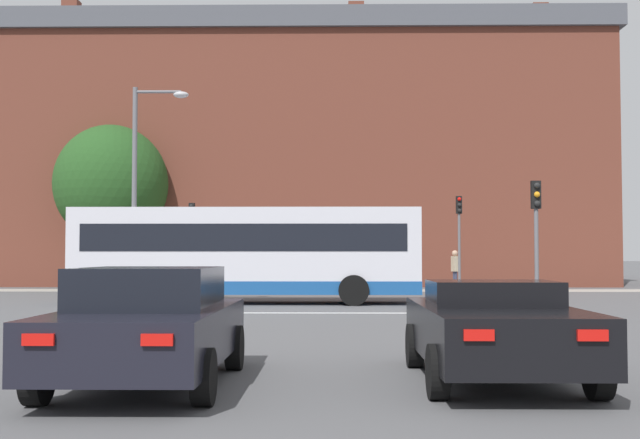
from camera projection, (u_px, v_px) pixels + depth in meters
name	position (u px, v px, depth m)	size (l,w,h in m)	color
stop_line_strip	(325.00, 313.00, 22.75)	(9.15, 0.30, 0.01)	silver
far_pavement	(328.00, 290.00, 36.97)	(70.17, 2.50, 0.01)	#A09B91
brick_civic_building	(306.00, 161.00, 47.75)	(33.12, 14.43, 16.24)	brown
car_saloon_left	(149.00, 325.00, 10.20)	(2.06, 4.52, 1.50)	black
car_roadster_right	(494.00, 329.00, 10.52)	(2.06, 4.32, 1.31)	black
bus_crossing_lead	(247.00, 252.00, 27.28)	(11.65, 2.65, 3.22)	silver
traffic_light_near_right	(536.00, 223.00, 22.86)	(0.26, 0.31, 3.77)	slate
traffic_light_far_right	(459.00, 227.00, 36.31)	(0.26, 0.31, 4.31)	slate
traffic_light_far_left	(192.00, 232.00, 36.18)	(0.26, 0.31, 3.99)	slate
street_lamp_junction	(143.00, 172.00, 26.32)	(1.85, 0.36, 7.18)	slate
pedestrian_waiting	(455.00, 267.00, 36.60)	(0.32, 0.45, 1.86)	#333851
pedestrian_walking_east	(281.00, 268.00, 37.11)	(0.40, 0.46, 1.74)	black
tree_by_building	(111.00, 184.00, 40.12)	(5.65, 5.65, 8.16)	#4C3823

